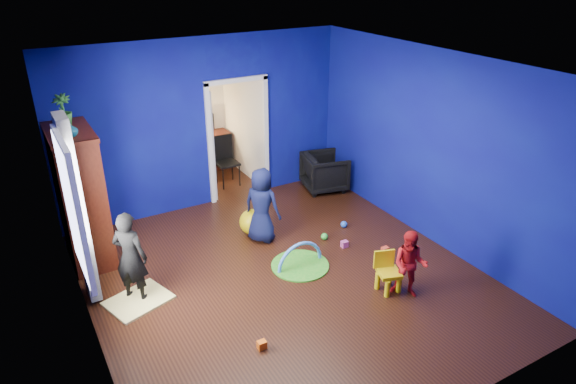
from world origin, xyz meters
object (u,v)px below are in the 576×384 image
toddler_red (410,265)px  study_desk (209,151)px  child_navy (262,205)px  tv_armoire (81,197)px  hopper_ball (252,222)px  kid_chair (389,274)px  armchair (325,172)px  vase (70,130)px  play_mat (300,265)px  crt_tv (83,194)px  child_black (130,257)px  folding_chair (227,162)px

toddler_red → study_desk: 5.41m
child_navy → tv_armoire: size_ratio=0.61×
hopper_ball → kid_chair: 2.43m
armchair → kid_chair: size_ratio=1.53×
armchair → vase: (-4.31, -0.58, 1.70)m
armchair → play_mat: (-1.77, -2.04, -0.34)m
vase → child_navy: bearing=-12.0°
play_mat → study_desk: 4.12m
vase → kid_chair: (3.26, -2.53, -1.80)m
vase → play_mat: 3.57m
toddler_red → play_mat: size_ratio=1.12×
hopper_ball → play_mat: (0.17, -1.19, -0.19)m
toddler_red → hopper_ball: toddler_red is taller
vase → hopper_ball: (2.37, -0.27, -1.85)m
armchair → hopper_ball: bearing=126.7°
child_navy → tv_armoire: bearing=35.5°
vase → toddler_red: bearing=-38.7°
crt_tv → play_mat: crt_tv is taller
child_black → kid_chair: size_ratio=2.48×
vase → armchair: bearing=7.7°
armchair → folding_chair: (-1.50, 1.10, 0.11)m
armchair → child_navy: size_ratio=0.64×
vase → tv_armoire: 1.11m
child_navy → vase: vase is taller
child_navy → toddler_red: size_ratio=1.28×
kid_chair → study_desk: study_desk is taller
child_black → study_desk: child_black is taller
child_black → play_mat: bearing=-147.3°
armchair → tv_armoire: 4.36m
toddler_red → tv_armoire: 4.59m
toddler_red → kid_chair: (-0.15, 0.20, -0.21)m
hopper_ball → child_black: bearing=-160.0°
folding_chair → armchair: bearing=-36.3°
hopper_ball → study_desk: size_ratio=0.47×
hopper_ball → play_mat: size_ratio=0.50×
child_black → vase: 1.78m
vase → study_desk: vase is taller
vase → hopper_ball: 3.02m
child_navy → hopper_ball: (-0.05, 0.25, -0.39)m
kid_chair → play_mat: bearing=142.1°
toddler_red → folding_chair: size_ratio=1.01×
toddler_red → kid_chair: size_ratio=1.86×
toddler_red → study_desk: bearing=142.9°
child_navy → kid_chair: size_ratio=2.38×
study_desk → folding_chair: size_ratio=0.96×
toddler_red → play_mat: bearing=170.7°
tv_armoire → child_navy: bearing=-18.6°
tv_armoire → play_mat: (2.54, -1.76, -0.97)m
kid_chair → crt_tv: bearing=157.1°
tv_armoire → child_black: bearing=-76.8°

